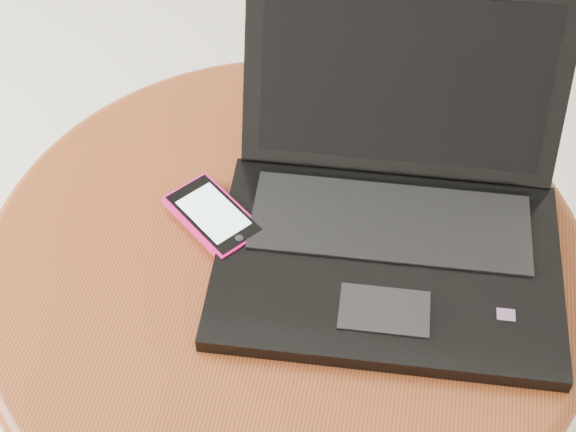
# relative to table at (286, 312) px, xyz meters

# --- Properties ---
(table) EXTENTS (0.69, 0.69, 0.55)m
(table) POSITION_rel_table_xyz_m (0.00, 0.00, 0.00)
(table) COLOR #52250F
(table) RESTS_ON ground
(laptop) EXTENTS (0.39, 0.37, 0.23)m
(laptop) POSITION_rel_table_xyz_m (0.11, 0.05, 0.16)
(laptop) COLOR black
(laptop) RESTS_ON table
(phone_black) EXTENTS (0.11, 0.10, 0.01)m
(phone_black) POSITION_rel_table_xyz_m (-0.09, 0.04, 0.12)
(phone_black) COLOR black
(phone_black) RESTS_ON table
(phone_pink) EXTENTS (0.13, 0.12, 0.01)m
(phone_pink) POSITION_rel_table_xyz_m (-0.09, 0.02, 0.13)
(phone_pink) COLOR #E80E74
(phone_pink) RESTS_ON phone_black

